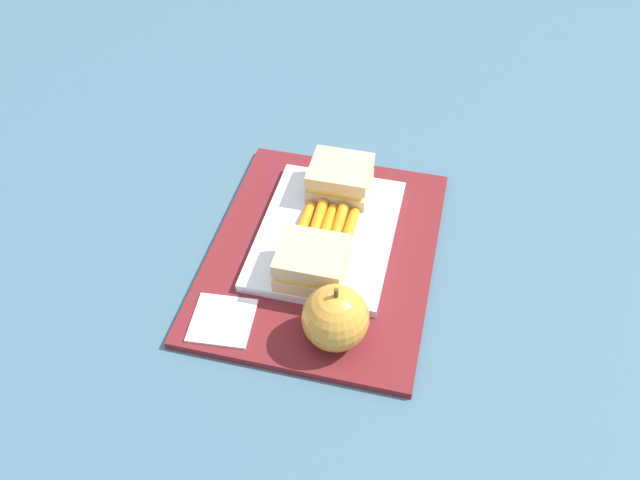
{
  "coord_description": "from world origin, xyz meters",
  "views": [
    {
      "loc": [
        0.56,
        0.13,
        0.63
      ],
      "look_at": [
        0.01,
        0.0,
        0.04
      ],
      "focal_mm": 37.73,
      "sensor_mm": 36.0,
      "label": 1
    }
  ],
  "objects": [
    {
      "name": "apple",
      "position": [
        0.13,
        0.04,
        0.05
      ],
      "size": [
        0.07,
        0.07,
        0.09
      ],
      "color": "gold",
      "rests_on": "lunchbag_mat"
    },
    {
      "name": "food_tray",
      "position": [
        -0.03,
        0.0,
        0.02
      ],
      "size": [
        0.23,
        0.17,
        0.01
      ],
      "primitive_type": "cube",
      "color": "white",
      "rests_on": "lunchbag_mat"
    },
    {
      "name": "lunchbag_mat",
      "position": [
        0.0,
        0.0,
        0.01
      ],
      "size": [
        0.36,
        0.28,
        0.01
      ],
      "primitive_type": "cube",
      "color": "maroon",
      "rests_on": "ground_plane"
    },
    {
      "name": "ground_plane",
      "position": [
        0.0,
        0.0,
        0.0
      ],
      "size": [
        2.4,
        2.4,
        0.0
      ],
      "primitive_type": "plane",
      "color": "#42667A"
    },
    {
      "name": "sandwich_half_right",
      "position": [
        0.05,
        0.0,
        0.04
      ],
      "size": [
        0.07,
        0.08,
        0.04
      ],
      "color": "#DBC189",
      "rests_on": "food_tray"
    },
    {
      "name": "carrot_sticks_bundle",
      "position": [
        -0.03,
        -0.0,
        0.03
      ],
      "size": [
        0.08,
        0.07,
        0.02
      ],
      "color": "orange",
      "rests_on": "food_tray"
    },
    {
      "name": "paper_napkin",
      "position": [
        0.14,
        -0.09,
        0.01
      ],
      "size": [
        0.08,
        0.08,
        0.0
      ],
      "primitive_type": "cube",
      "rotation": [
        0.0,
        0.0,
        0.09
      ],
      "color": "white",
      "rests_on": "lunchbag_mat"
    },
    {
      "name": "sandwich_half_left",
      "position": [
        -0.1,
        0.0,
        0.04
      ],
      "size": [
        0.07,
        0.08,
        0.04
      ],
      "color": "#DBC189",
      "rests_on": "food_tray"
    }
  ]
}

